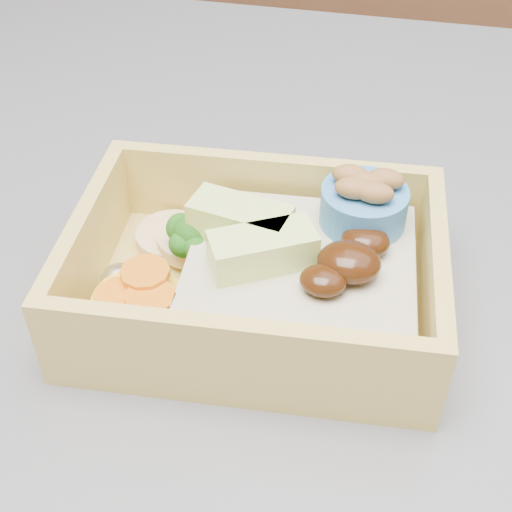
# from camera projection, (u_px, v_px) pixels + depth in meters

# --- Properties ---
(bento_box) EXTENTS (0.20, 0.15, 0.07)m
(bento_box) POSITION_uv_depth(u_px,v_px,m) (267.00, 272.00, 0.39)
(bento_box) COLOR #D4B857
(bento_box) RESTS_ON island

